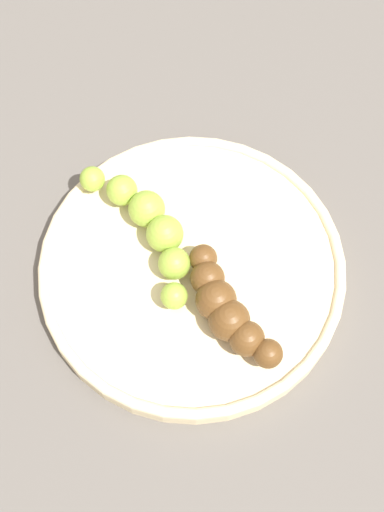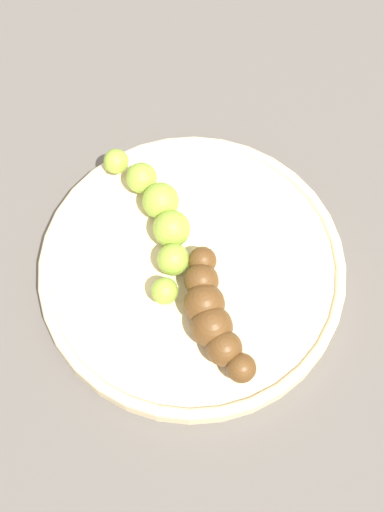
# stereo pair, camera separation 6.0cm
# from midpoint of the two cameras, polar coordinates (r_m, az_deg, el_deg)

# --- Properties ---
(ground_plane) EXTENTS (2.40, 2.40, 0.00)m
(ground_plane) POSITION_cam_midpoint_polar(r_m,az_deg,el_deg) (0.63, -2.69, -1.75)
(ground_plane) COLOR #56514C
(fruit_bowl) EXTENTS (0.27, 0.27, 0.02)m
(fruit_bowl) POSITION_cam_midpoint_polar(r_m,az_deg,el_deg) (0.62, -2.74, -1.30)
(fruit_bowl) COLOR beige
(fruit_bowl) RESTS_ON ground_plane
(banana_green) EXTENTS (0.12, 0.12, 0.03)m
(banana_green) POSITION_cam_midpoint_polar(r_m,az_deg,el_deg) (0.62, -6.34, 2.25)
(banana_green) COLOR #8CAD38
(banana_green) RESTS_ON fruit_bowl
(banana_overripe) EXTENTS (0.10, 0.09, 0.04)m
(banana_overripe) POSITION_cam_midpoint_polar(r_m,az_deg,el_deg) (0.58, -0.12, -4.64)
(banana_overripe) COLOR #593819
(banana_overripe) RESTS_ON fruit_bowl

